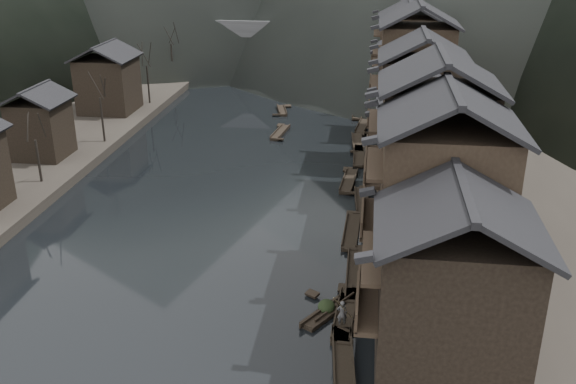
# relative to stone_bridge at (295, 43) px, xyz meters

# --- Properties ---
(water) EXTENTS (300.00, 300.00, 0.00)m
(water) POSITION_rel_stone_bridge_xyz_m (0.00, -72.00, -5.11)
(water) COLOR black
(water) RESTS_ON ground
(right_bank) EXTENTS (40.00, 200.00, 1.80)m
(right_bank) POSITION_rel_stone_bridge_xyz_m (35.00, -32.00, -4.21)
(right_bank) COLOR #2D2823
(right_bank) RESTS_ON ground
(stilt_houses) EXTENTS (9.00, 67.60, 16.55)m
(stilt_houses) POSITION_rel_stone_bridge_xyz_m (17.28, -52.79, 3.95)
(stilt_houses) COLOR black
(stilt_houses) RESTS_ON ground
(left_houses) EXTENTS (8.10, 53.20, 8.73)m
(left_houses) POSITION_rel_stone_bridge_xyz_m (-20.50, -51.88, 0.55)
(left_houses) COLOR black
(left_houses) RESTS_ON left_bank
(bare_trees) EXTENTS (3.87, 74.78, 7.74)m
(bare_trees) POSITION_rel_stone_bridge_xyz_m (-17.00, -39.69, 1.22)
(bare_trees) COLOR black
(bare_trees) RESTS_ON left_bank
(moored_sampans) EXTENTS (3.26, 65.07, 0.47)m
(moored_sampans) POSITION_rel_stone_bridge_xyz_m (12.02, -48.01, -4.91)
(moored_sampans) COLOR black
(moored_sampans) RESTS_ON water
(midriver_boats) EXTENTS (3.11, 15.73, 0.45)m
(midriver_boats) POSITION_rel_stone_bridge_xyz_m (1.79, -29.57, -4.91)
(midriver_boats) COLOR black
(midriver_boats) RESTS_ON water
(stone_bridge) EXTENTS (40.00, 6.00, 9.00)m
(stone_bridge) POSITION_rel_stone_bridge_xyz_m (0.00, 0.00, 0.00)
(stone_bridge) COLOR #4C4C4F
(stone_bridge) RESTS_ON ground
(hero_sampan) EXTENTS (3.45, 4.78, 0.44)m
(hero_sampan) POSITION_rel_stone_bridge_xyz_m (10.90, -72.16, -4.91)
(hero_sampan) COLOR black
(hero_sampan) RESTS_ON water
(cargo_heap) EXTENTS (1.12, 1.47, 0.67)m
(cargo_heap) POSITION_rel_stone_bridge_xyz_m (10.77, -71.96, -4.34)
(cargo_heap) COLOR black
(cargo_heap) RESTS_ON hero_sampan
(boatman) EXTENTS (0.67, 0.46, 1.75)m
(boatman) POSITION_rel_stone_bridge_xyz_m (11.85, -73.67, -3.80)
(boatman) COLOR #505052
(boatman) RESTS_ON hero_sampan
(bamboo_pole) EXTENTS (1.45, 2.70, 3.37)m
(bamboo_pole) POSITION_rel_stone_bridge_xyz_m (12.05, -73.67, -1.24)
(bamboo_pole) COLOR #8C7A51
(bamboo_pole) RESTS_ON boatman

